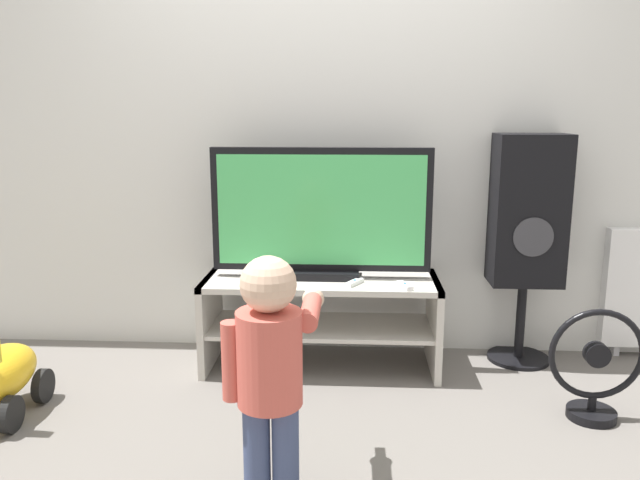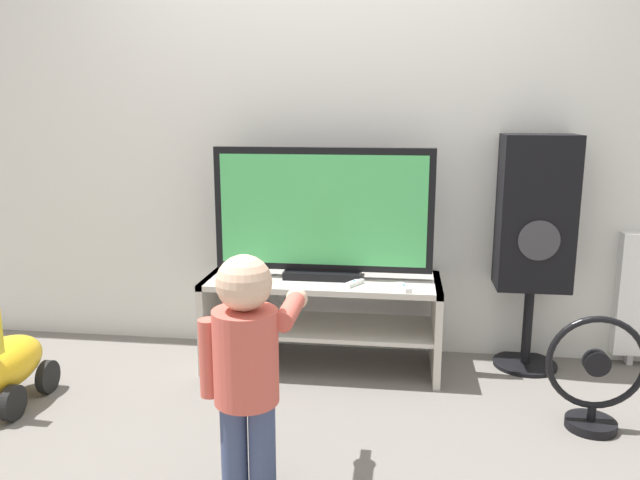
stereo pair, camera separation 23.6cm
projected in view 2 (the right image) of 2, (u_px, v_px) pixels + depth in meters
name	position (u px, v px, depth m)	size (l,w,h in m)	color
ground_plane	(316.00, 384.00, 3.14)	(16.00, 16.00, 0.00)	slate
wall_back	(330.00, 120.00, 3.41)	(10.00, 0.06, 2.60)	silver
tv_stand	(322.00, 308.00, 3.30)	(1.23, 0.47, 0.49)	beige
television	(323.00, 215.00, 3.22)	(1.14, 0.20, 0.68)	black
game_console	(254.00, 277.00, 3.20)	(0.04, 0.18, 0.04)	white
remote_primary	(404.00, 288.00, 3.06)	(0.08, 0.13, 0.03)	white
remote_secondary	(354.00, 283.00, 3.13)	(0.09, 0.13, 0.03)	white
child	(247.00, 357.00, 2.14)	(0.34, 0.50, 0.89)	#3F4C72
speaker_tower	(535.00, 219.00, 3.20)	(0.37, 0.33, 1.23)	black
floor_fan	(595.00, 379.00, 2.66)	(0.42, 0.21, 0.51)	black
ride_on_toy	(0.00, 365.00, 2.89)	(0.32, 0.51, 0.51)	gold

